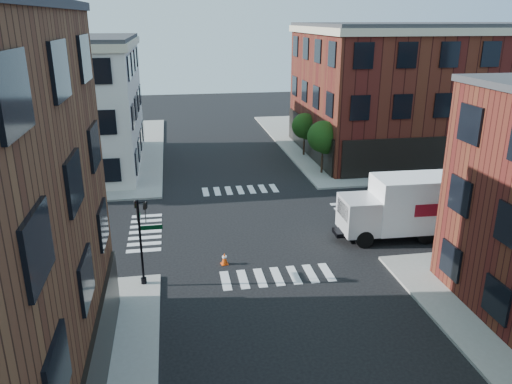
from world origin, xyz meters
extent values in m
plane|color=black|center=(0.00, 0.00, 0.00)|extent=(120.00, 120.00, 0.00)
cube|color=gray|center=(21.00, 21.00, 0.07)|extent=(30.00, 30.00, 0.15)
cube|color=gray|center=(-21.00, 21.00, 0.07)|extent=(30.00, 30.00, 0.15)
cube|color=#451311|center=(20.50, 16.00, 6.00)|extent=(25.00, 16.00, 12.00)
cube|color=silver|center=(-19.00, 16.00, 5.50)|extent=(22.00, 16.00, 11.00)
cylinder|color=black|center=(7.50, 10.00, 0.89)|extent=(0.18, 0.18, 1.47)
cylinder|color=black|center=(7.50, 10.00, 1.62)|extent=(0.12, 0.12, 1.47)
sphere|color=black|center=(7.50, 10.00, 3.30)|extent=(2.69, 2.69, 2.69)
sphere|color=black|center=(7.75, 9.90, 2.75)|extent=(1.85, 1.85, 1.85)
cylinder|color=black|center=(7.50, 16.00, 0.81)|extent=(0.18, 0.18, 1.33)
cylinder|color=black|center=(7.50, 16.00, 1.48)|extent=(0.12, 0.12, 1.33)
sphere|color=black|center=(7.50, 16.00, 3.00)|extent=(2.43, 2.43, 2.43)
sphere|color=black|center=(7.75, 15.90, 2.51)|extent=(1.67, 1.67, 1.67)
cylinder|color=black|center=(-6.80, -6.80, 2.30)|extent=(0.12, 0.12, 4.60)
cylinder|color=black|center=(-6.80, -6.80, 0.30)|extent=(0.28, 0.28, 0.30)
cube|color=#053819|center=(-6.25, -6.80, 3.15)|extent=(1.10, 0.03, 0.22)
cube|color=#053819|center=(-6.80, -6.25, 3.40)|extent=(0.03, 1.10, 0.22)
imported|color=black|center=(-6.45, -6.70, 3.90)|extent=(0.22, 0.18, 1.10)
imported|color=black|center=(-6.90, -6.45, 3.90)|extent=(0.18, 0.22, 1.10)
cube|color=white|center=(9.76, -3.41, 2.21)|extent=(6.16, 2.77, 3.26)
cube|color=maroon|center=(9.73, -4.74, 2.21)|extent=(2.31, 0.09, 0.74)
cube|color=maroon|center=(9.79, -2.07, 2.21)|extent=(2.31, 0.09, 0.74)
cube|color=silver|center=(5.77, -3.31, 1.63)|extent=(2.16, 2.57, 2.10)
cube|color=black|center=(4.77, -3.29, 2.00)|extent=(0.15, 2.00, 0.95)
cube|color=black|center=(8.50, -3.38, 0.53)|extent=(8.43, 1.25, 0.26)
cylinder|color=black|center=(5.74, -4.41, 0.53)|extent=(1.06, 0.39, 1.05)
cylinder|color=black|center=(5.79, -2.21, 0.53)|extent=(1.06, 0.39, 1.05)
cylinder|color=black|center=(9.52, -4.50, 0.53)|extent=(1.06, 0.39, 1.05)
cylinder|color=black|center=(9.58, -2.30, 0.53)|extent=(1.06, 0.39, 1.05)
cylinder|color=black|center=(12.04, -4.56, 0.53)|extent=(1.06, 0.39, 1.05)
cylinder|color=black|center=(12.10, -2.36, 0.53)|extent=(1.06, 0.39, 1.05)
cube|color=#E2440A|center=(-2.56, -5.17, 0.02)|extent=(0.44, 0.44, 0.04)
cone|color=#E2440A|center=(-2.56, -5.17, 0.35)|extent=(0.42, 0.42, 0.69)
cylinder|color=white|center=(-2.56, -5.17, 0.45)|extent=(0.27, 0.27, 0.08)
camera|label=1|loc=(-4.97, -29.54, 12.75)|focal=35.00mm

